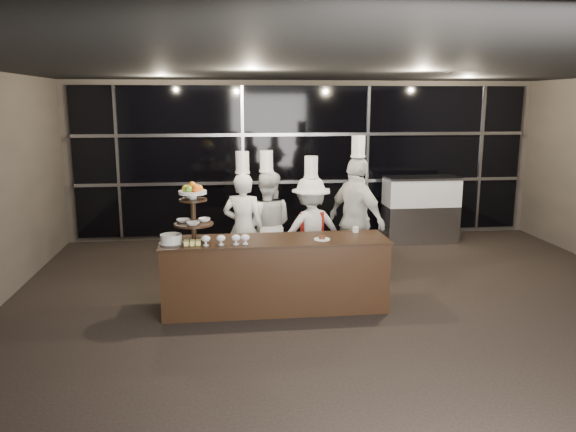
{
  "coord_description": "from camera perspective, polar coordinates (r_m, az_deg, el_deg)",
  "views": [
    {
      "loc": [
        -1.59,
        -5.68,
        2.61
      ],
      "look_at": [
        -0.76,
        1.42,
        1.15
      ],
      "focal_mm": 35.0,
      "sensor_mm": 36.0,
      "label": 1
    }
  ],
  "objects": [
    {
      "name": "chef_b",
      "position": [
        8.28,
        -2.16,
        -0.91
      ],
      "size": [
        0.85,
        0.7,
        1.92
      ],
      "color": "silver",
      "rests_on": "ground"
    },
    {
      "name": "chef_c",
      "position": [
        8.13,
        2.31,
        -1.4
      ],
      "size": [
        1.11,
        0.78,
        1.86
      ],
      "color": "silver",
      "rests_on": "ground"
    },
    {
      "name": "pastry_squares",
      "position": [
        6.85,
        -9.69,
        -2.68
      ],
      "size": [
        0.2,
        0.13,
        0.05
      ],
      "color": "#FFF27C",
      "rests_on": "buffet_counter"
    },
    {
      "name": "window_wall",
      "position": [
        10.79,
        1.81,
        5.66
      ],
      "size": [
        8.6,
        0.1,
        2.8
      ],
      "color": "black",
      "rests_on": "ground"
    },
    {
      "name": "compotes",
      "position": [
        6.77,
        -6.22,
        -2.26
      ],
      "size": [
        0.58,
        0.11,
        0.12
      ],
      "color": "silver",
      "rests_on": "buffet_counter"
    },
    {
      "name": "chef_a",
      "position": [
        8.09,
        -4.55,
        -1.1
      ],
      "size": [
        0.68,
        0.53,
        1.93
      ],
      "color": "white",
      "rests_on": "ground"
    },
    {
      "name": "display_stand",
      "position": [
        6.92,
        -9.62,
        0.8
      ],
      "size": [
        0.48,
        0.48,
        0.74
      ],
      "color": "black",
      "rests_on": "buffet_counter"
    },
    {
      "name": "display_case",
      "position": [
        10.81,
        13.33,
        0.99
      ],
      "size": [
        1.37,
        0.6,
        1.24
      ],
      "color": "#A5A5AA",
      "rests_on": "ground"
    },
    {
      "name": "layer_cake",
      "position": [
        6.97,
        -11.79,
        -2.28
      ],
      "size": [
        0.3,
        0.3,
        0.11
      ],
      "color": "white",
      "rests_on": "buffet_counter"
    },
    {
      "name": "chef_d",
      "position": [
        8.15,
        6.97,
        -0.38
      ],
      "size": [
        0.92,
        1.17,
        2.15
      ],
      "color": "silver",
      "rests_on": "ground"
    },
    {
      "name": "small_plate",
      "position": [
        7.01,
        3.47,
        -2.3
      ],
      "size": [
        0.2,
        0.2,
        0.05
      ],
      "color": "white",
      "rests_on": "buffet_counter"
    },
    {
      "name": "chef_cup",
      "position": [
        7.44,
        6.89,
        -1.39
      ],
      "size": [
        0.08,
        0.08,
        0.07
      ],
      "primitive_type": "cylinder",
      "color": "white",
      "rests_on": "buffet_counter"
    },
    {
      "name": "room",
      "position": [
        6.0,
        8.79,
        0.74
      ],
      "size": [
        10.0,
        10.0,
        10.0
      ],
      "color": "black",
      "rests_on": "ground"
    },
    {
      "name": "buffet_counter",
      "position": [
        7.16,
        -1.32,
        -5.89
      ],
      "size": [
        2.84,
        0.74,
        0.92
      ],
      "color": "black",
      "rests_on": "ground"
    }
  ]
}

